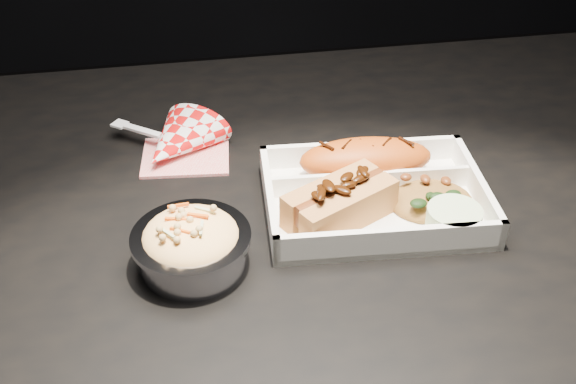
{
  "coord_description": "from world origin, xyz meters",
  "views": [
    {
      "loc": [
        -0.15,
        -0.67,
        1.26
      ],
      "look_at": [
        -0.04,
        -0.06,
        0.81
      ],
      "focal_mm": 45.0,
      "sensor_mm": 36.0,
      "label": 1
    }
  ],
  "objects_px": {
    "fried_pastry": "(366,159)",
    "dining_table": "(312,258)",
    "hotdog": "(340,201)",
    "foil_coleslaw_cup": "(191,243)",
    "food_tray": "(374,200)",
    "napkin_fork": "(177,143)"
  },
  "relations": [
    {
      "from": "fried_pastry",
      "to": "hotdog",
      "type": "height_order",
      "value": "hotdog"
    },
    {
      "from": "fried_pastry",
      "to": "hotdog",
      "type": "bearing_deg",
      "value": -122.58
    },
    {
      "from": "hotdog",
      "to": "foil_coleslaw_cup",
      "type": "height_order",
      "value": "foil_coleslaw_cup"
    },
    {
      "from": "foil_coleslaw_cup",
      "to": "hotdog",
      "type": "bearing_deg",
      "value": 14.13
    },
    {
      "from": "hotdog",
      "to": "fried_pastry",
      "type": "bearing_deg",
      "value": 29.78
    },
    {
      "from": "food_tray",
      "to": "fried_pastry",
      "type": "relative_size",
      "value": 1.62
    },
    {
      "from": "dining_table",
      "to": "foil_coleslaw_cup",
      "type": "xyz_separation_m",
      "value": [
        -0.15,
        -0.09,
        0.12
      ]
    },
    {
      "from": "dining_table",
      "to": "food_tray",
      "type": "height_order",
      "value": "food_tray"
    },
    {
      "from": "food_tray",
      "to": "hotdog",
      "type": "distance_m",
      "value": 0.06
    },
    {
      "from": "foil_coleslaw_cup",
      "to": "fried_pastry",
      "type": "bearing_deg",
      "value": 29.11
    },
    {
      "from": "food_tray",
      "to": "hotdog",
      "type": "bearing_deg",
      "value": -149.23
    },
    {
      "from": "dining_table",
      "to": "foil_coleslaw_cup",
      "type": "distance_m",
      "value": 0.21
    },
    {
      "from": "napkin_fork",
      "to": "dining_table",
      "type": "bearing_deg",
      "value": -2.97
    },
    {
      "from": "fried_pastry",
      "to": "hotdog",
      "type": "xyz_separation_m",
      "value": [
        -0.05,
        -0.08,
        0.0
      ]
    },
    {
      "from": "dining_table",
      "to": "hotdog",
      "type": "distance_m",
      "value": 0.13
    },
    {
      "from": "fried_pastry",
      "to": "foil_coleslaw_cup",
      "type": "relative_size",
      "value": 1.3
    },
    {
      "from": "hotdog",
      "to": "foil_coleslaw_cup",
      "type": "distance_m",
      "value": 0.17
    },
    {
      "from": "foil_coleslaw_cup",
      "to": "napkin_fork",
      "type": "height_order",
      "value": "same"
    },
    {
      "from": "food_tray",
      "to": "hotdog",
      "type": "relative_size",
      "value": 1.91
    },
    {
      "from": "fried_pastry",
      "to": "dining_table",
      "type": "bearing_deg",
      "value": -156.94
    },
    {
      "from": "dining_table",
      "to": "foil_coleslaw_cup",
      "type": "bearing_deg",
      "value": -148.24
    },
    {
      "from": "dining_table",
      "to": "hotdog",
      "type": "xyz_separation_m",
      "value": [
        0.02,
        -0.05,
        0.12
      ]
    }
  ]
}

